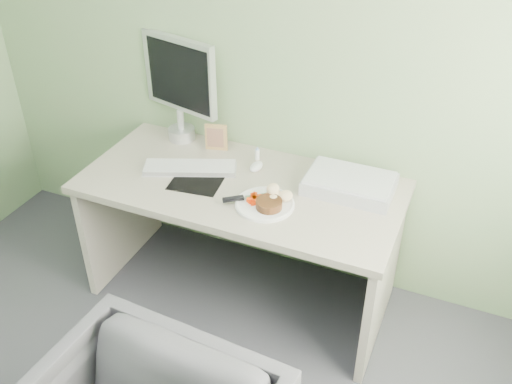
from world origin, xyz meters
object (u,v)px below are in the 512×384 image
at_px(desk, 241,213).
at_px(monitor, 180,83).
at_px(plate, 265,204).
at_px(scanner, 350,184).

bearing_deg(desk, monitor, 147.51).
bearing_deg(plate, scanner, 40.79).
distance_m(desk, monitor, 0.78).
bearing_deg(scanner, monitor, 170.86).
relative_size(desk, plate, 5.72).
relative_size(desk, scanner, 3.78).
bearing_deg(plate, monitor, 146.95).
bearing_deg(desk, scanner, 17.04).
bearing_deg(monitor, desk, -18.23).
distance_m(desk, scanner, 0.58).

